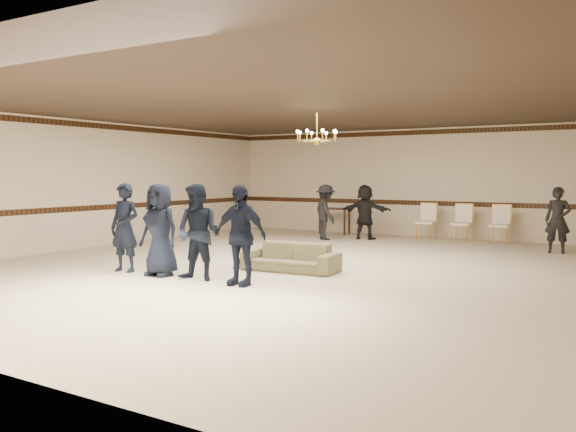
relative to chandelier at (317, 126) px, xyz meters
name	(u,v)px	position (x,y,z in m)	size (l,w,h in m)	color
room	(292,187)	(0.00, -1.00, -1.28)	(12.01, 14.01, 3.21)	beige
chair_rail	(414,203)	(0.00, 5.99, -1.88)	(12.00, 0.02, 0.14)	#382111
crown_molding	(415,133)	(0.00, 5.99, 0.21)	(12.00, 0.02, 0.14)	#382111
chandelier	(317,126)	(0.00, 0.00, 0.00)	(0.94, 0.94, 0.89)	gold
boy_a	(125,228)	(-2.39, -3.20, -2.03)	(0.62, 0.40, 1.69)	black
boy_b	(160,230)	(-1.49, -3.20, -2.03)	(0.82, 0.54, 1.69)	black
boy_c	(198,232)	(-0.59, -3.20, -2.03)	(0.82, 0.64, 1.69)	black
boy_d	(240,235)	(0.31, -3.20, -2.03)	(0.99, 0.41, 1.69)	black
settee	(291,257)	(0.27, -1.50, -2.61)	(1.85, 0.72, 0.54)	#6E6849
adult_left	(326,212)	(-1.77, 3.72, -2.09)	(1.01, 0.58, 1.56)	black
adult_mid	(365,212)	(-0.87, 4.42, -2.09)	(1.45, 0.46, 1.56)	black
adult_right	(558,220)	(4.23, 4.02, -2.09)	(0.57, 0.37, 1.56)	black
banquet_chair_left	(426,222)	(0.65, 5.19, -2.36)	(0.49, 0.49, 1.02)	#F2E7CB
banquet_chair_mid	(462,223)	(1.65, 5.19, -2.36)	(0.49, 0.49, 1.02)	#F2E7CB
banquet_chair_right	(499,225)	(2.65, 5.19, -2.36)	(0.49, 0.49, 1.02)	#F2E7CB
console_table	(334,221)	(-2.35, 5.39, -2.47)	(0.97, 0.41, 0.81)	#301D10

